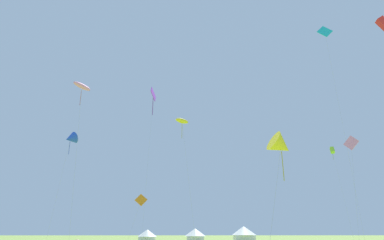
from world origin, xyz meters
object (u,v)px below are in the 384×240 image
at_px(kite_cyan_diamond, 325,34).
at_px(festival_tent_right, 244,234).
at_px(festival_tent_left, 147,235).
at_px(festival_tent_center, 195,235).
at_px(kite_purple_diamond, 153,96).
at_px(kite_lime_box, 332,150).
at_px(kite_orange_diamond, 141,200).
at_px(kite_yellow_delta, 281,146).
at_px(kite_pink_diamond, 351,144).
at_px(kite_red_box, 384,24).
at_px(kite_pink_parafoil, 82,86).
at_px(kite_blue_delta, 70,139).
at_px(kite_yellow_parafoil, 182,121).

relative_size(kite_cyan_diamond, festival_tent_right, 7.57).
distance_m(festival_tent_left, festival_tent_center, 9.35).
height_order(kite_purple_diamond, kite_lime_box, kite_purple_diamond).
bearing_deg(kite_orange_diamond, kite_yellow_delta, -56.84).
distance_m(kite_yellow_delta, kite_pink_diamond, 27.10).
height_order(kite_red_box, festival_tent_left, kite_red_box).
xyz_separation_m(kite_pink_parafoil, kite_red_box, (41.08, 6.46, 13.46)).
distance_m(kite_blue_delta, kite_red_box, 49.72).
bearing_deg(kite_lime_box, festival_tent_left, 170.14).
xyz_separation_m(kite_yellow_delta, festival_tent_right, (3.99, 42.95, -6.64)).
distance_m(kite_purple_diamond, kite_red_box, 37.59).
bearing_deg(kite_purple_diamond, kite_yellow_parafoil, -64.94).
relative_size(festival_tent_left, festival_tent_right, 0.80).
bearing_deg(kite_pink_diamond, kite_yellow_delta, -128.30).
bearing_deg(kite_yellow_delta, festival_tent_left, 109.14).
relative_size(kite_purple_diamond, kite_orange_diamond, 3.80).
bearing_deg(festival_tent_right, festival_tent_center, 180.00).
distance_m(kite_pink_parafoil, kite_orange_diamond, 17.00).
xyz_separation_m(kite_blue_delta, kite_purple_diamond, (11.60, 4.98, 9.19)).
distance_m(kite_lime_box, kite_pink_diamond, 16.80).
bearing_deg(festival_tent_center, kite_yellow_parafoil, -95.25).
xyz_separation_m(kite_pink_parafoil, kite_purple_diamond, (6.09, 18.45, 6.78)).
bearing_deg(kite_purple_diamond, kite_lime_box, 14.09).
bearing_deg(kite_blue_delta, kite_yellow_parafoil, -20.42).
xyz_separation_m(kite_pink_diamond, festival_tent_right, (-12.43, 22.16, -12.36)).
xyz_separation_m(kite_purple_diamond, kite_red_box, (34.99, -11.99, 6.68)).
bearing_deg(kite_yellow_parafoil, kite_pink_parafoil, -147.66).
xyz_separation_m(kite_pink_parafoil, festival_tent_center, (13.75, 33.24, -16.24)).
relative_size(kite_blue_delta, festival_tent_left, 4.36).
distance_m(kite_yellow_parafoil, kite_pink_diamond, 24.76).
xyz_separation_m(kite_yellow_delta, kite_yellow_parafoil, (-7.96, 16.91, 7.68)).
bearing_deg(kite_red_box, kite_pink_parafoil, -171.06).
height_order(kite_lime_box, festival_tent_right, kite_lime_box).
xyz_separation_m(kite_pink_parafoil, kite_yellow_parafoil, (11.35, 7.19, -1.70)).
height_order(kite_pink_parafoil, kite_cyan_diamond, kite_cyan_diamond).
distance_m(kite_pink_parafoil, kite_yellow_parafoil, 13.54).
xyz_separation_m(kite_lime_box, festival_tent_right, (-16.90, 6.22, -15.22)).
height_order(kite_cyan_diamond, kite_lime_box, kite_cyan_diamond).
bearing_deg(kite_purple_diamond, kite_red_box, -18.92).
xyz_separation_m(kite_purple_diamond, festival_tent_center, (7.66, 14.78, -23.02)).
height_order(kite_purple_diamond, festival_tent_left, kite_purple_diamond).
relative_size(kite_pink_parafoil, kite_cyan_diamond, 0.51).
bearing_deg(kite_pink_parafoil, kite_red_box, 8.94).
distance_m(kite_red_box, festival_tent_center, 48.44).
bearing_deg(kite_yellow_parafoil, kite_orange_diamond, 146.33).
bearing_deg(kite_yellow_delta, kite_blue_delta, 136.96).
bearing_deg(kite_pink_parafoil, festival_tent_center, 67.53).
distance_m(kite_yellow_parafoil, kite_orange_diamond, 11.97).
height_order(kite_lime_box, festival_tent_left, kite_lime_box).
xyz_separation_m(kite_blue_delta, festival_tent_center, (19.26, 19.77, -13.83)).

